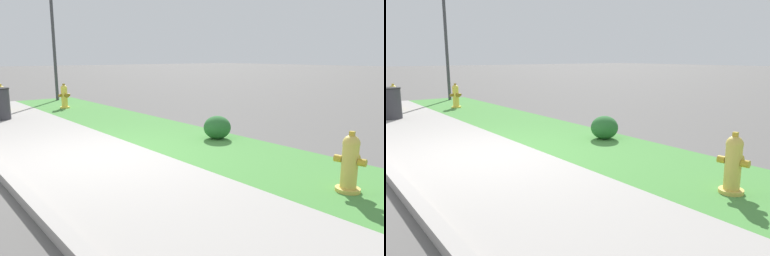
# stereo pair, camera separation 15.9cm
# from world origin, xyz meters

# --- Properties ---
(ground_plane) EXTENTS (120.00, 120.00, 0.00)m
(ground_plane) POSITION_xyz_m (0.00, 0.00, 0.00)
(ground_plane) COLOR #5B5956
(sidewalk_pavement) EXTENTS (18.00, 2.27, 0.01)m
(sidewalk_pavement) POSITION_xyz_m (0.00, 0.00, 0.01)
(sidewalk_pavement) COLOR #9E9993
(sidewalk_pavement) RESTS_ON ground
(grass_verge) EXTENTS (18.00, 2.09, 0.01)m
(grass_verge) POSITION_xyz_m (0.00, 2.18, 0.00)
(grass_verge) COLOR #47893D
(grass_verge) RESTS_ON ground
(street_curb) EXTENTS (18.00, 0.16, 0.12)m
(street_curb) POSITION_xyz_m (0.00, -1.22, 0.06)
(street_curb) COLOR #9E9993
(street_curb) RESTS_ON ground
(fire_hydrant_at_driveway) EXTENTS (0.38, 0.35, 0.75)m
(fire_hydrant_at_driveway) POSITION_xyz_m (3.41, 1.94, 0.36)
(fire_hydrant_at_driveway) COLOR gold
(fire_hydrant_at_driveway) RESTS_ON ground
(fire_hydrant_mid_block) EXTENTS (0.35, 0.38, 0.77)m
(fire_hydrant_mid_block) POSITION_xyz_m (-6.03, 1.90, 0.37)
(fire_hydrant_mid_block) COLOR yellow
(fire_hydrant_mid_block) RESTS_ON ground
(fire_hydrant_near_corner) EXTENTS (0.36, 0.38, 0.80)m
(fire_hydrant_near_corner) POSITION_xyz_m (-6.62, 0.22, 0.39)
(fire_hydrant_near_corner) COLOR yellow
(fire_hydrant_near_corner) RESTS_ON ground
(street_lamp) EXTENTS (0.32, 0.32, 4.12)m
(street_lamp) POSITION_xyz_m (-8.36, 2.47, 2.77)
(street_lamp) COLOR #3D3D42
(street_lamp) RESTS_ON ground
(trash_bin) EXTENTS (0.53, 0.53, 0.82)m
(trash_bin) POSITION_xyz_m (-4.89, -0.19, 0.41)
(trash_bin) COLOR #333338
(trash_bin) RESTS_ON ground
(shrub_bush_near_lamp) EXTENTS (0.54, 0.54, 0.46)m
(shrub_bush_near_lamp) POSITION_xyz_m (0.23, 2.68, 0.23)
(shrub_bush_near_lamp) COLOR #28662D
(shrub_bush_near_lamp) RESTS_ON ground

